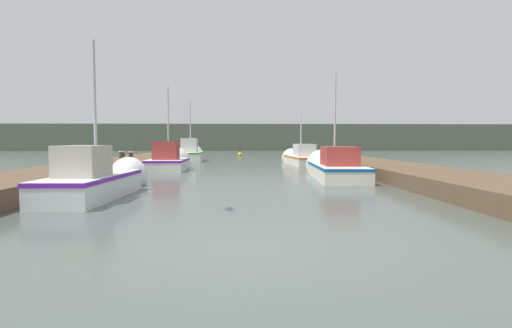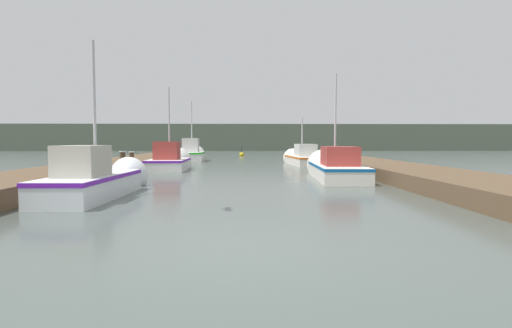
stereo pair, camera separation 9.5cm
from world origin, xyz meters
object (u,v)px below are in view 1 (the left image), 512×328
object	(u,v)px
mooring_piling_0	(122,164)
mooring_piling_1	(131,162)
fishing_boat_0	(100,179)
channel_buoy	(240,155)
fishing_boat_2	(170,161)
fishing_boat_3	(300,158)
fishing_boat_1	(332,167)
fishing_boat_4	(191,154)

from	to	relation	value
mooring_piling_0	mooring_piling_1	distance (m)	2.14
fishing_boat_0	channel_buoy	size ratio (longest dim) A/B	5.20
channel_buoy	fishing_boat_2	bearing A→B (deg)	-101.34
fishing_boat_2	fishing_boat_3	bearing A→B (deg)	27.43
fishing_boat_1	mooring_piling_0	size ratio (longest dim) A/B	6.11
fishing_boat_0	fishing_boat_3	world-z (taller)	fishing_boat_0
fishing_boat_3	fishing_boat_4	distance (m)	8.88
fishing_boat_3	mooring_piling_0	world-z (taller)	fishing_boat_3
fishing_boat_4	mooring_piling_1	xyz separation A→B (m)	(-1.35, -11.15, -0.02)
fishing_boat_4	fishing_boat_1	bearing A→B (deg)	-63.38
mooring_piling_0	fishing_boat_2	bearing A→B (deg)	75.57
mooring_piling_1	fishing_boat_4	bearing A→B (deg)	83.11
fishing_boat_0	fishing_boat_2	world-z (taller)	fishing_boat_2
fishing_boat_2	mooring_piling_1	world-z (taller)	fishing_boat_2
fishing_boat_0	mooring_piling_1	size ratio (longest dim) A/B	5.10
mooring_piling_0	channel_buoy	size ratio (longest dim) A/B	1.09
fishing_boat_4	mooring_piling_0	world-z (taller)	fishing_boat_4
fishing_boat_0	fishing_boat_2	size ratio (longest dim) A/B	1.05
fishing_boat_1	fishing_boat_3	distance (m)	8.78
fishing_boat_3	channel_buoy	distance (m)	14.37
channel_buoy	fishing_boat_3	bearing A→B (deg)	-74.29
fishing_boat_3	channel_buoy	world-z (taller)	fishing_boat_3
mooring_piling_0	mooring_piling_1	size ratio (longest dim) A/B	1.07
mooring_piling_1	channel_buoy	bearing A→B (deg)	76.20
fishing_boat_0	channel_buoy	world-z (taller)	fishing_boat_0
fishing_boat_4	mooring_piling_0	bearing A→B (deg)	-97.52
fishing_boat_2	mooring_piling_1	distance (m)	2.73
fishing_boat_0	fishing_boat_3	distance (m)	16.08
fishing_boat_0	mooring_piling_0	size ratio (longest dim) A/B	4.76
fishing_boat_1	fishing_boat_3	bearing A→B (deg)	93.72
mooring_piling_0	fishing_boat_1	bearing A→B (deg)	-1.42
fishing_boat_0	channel_buoy	xyz separation A→B (m)	(3.67, 28.02, -0.30)
fishing_boat_2	fishing_boat_3	distance (m)	8.52
fishing_boat_1	fishing_boat_4	world-z (taller)	fishing_boat_4
fishing_boat_2	channel_buoy	distance (m)	18.27
fishing_boat_3	fishing_boat_4	world-z (taller)	fishing_boat_4
fishing_boat_0	fishing_boat_1	size ratio (longest dim) A/B	0.78
fishing_boat_2	channel_buoy	size ratio (longest dim) A/B	4.93
fishing_boat_3	mooring_piling_1	size ratio (longest dim) A/B	5.74
fishing_boat_0	mooring_piling_1	world-z (taller)	fishing_boat_0
fishing_boat_4	fishing_boat_0	bearing A→B (deg)	-92.83
fishing_boat_0	channel_buoy	bearing A→B (deg)	84.51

